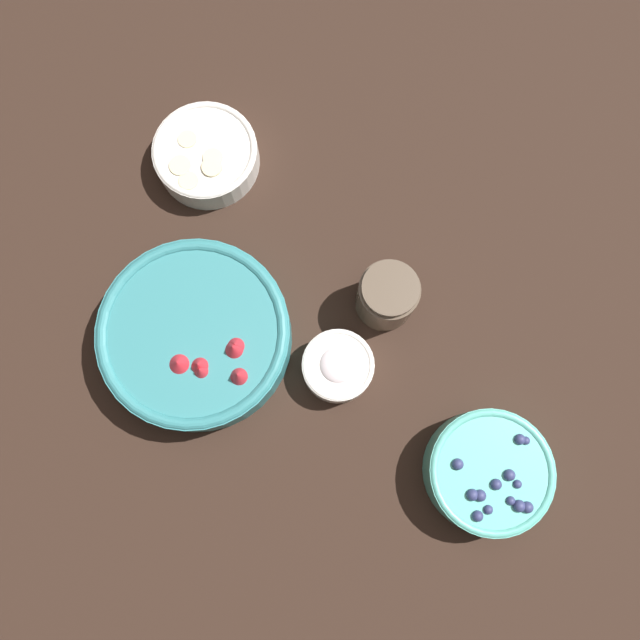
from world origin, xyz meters
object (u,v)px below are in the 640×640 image
object	(u,v)px
bowl_cream	(338,366)
jar_chocolate	(387,296)
bowl_blueberries	(488,472)
bowl_strawberries	(196,335)
bowl_bananas	(206,155)

from	to	relation	value
bowl_cream	jar_chocolate	size ratio (longest dim) A/B	1.09
bowl_blueberries	bowl_cream	distance (m)	0.25
bowl_strawberries	bowl_blueberries	distance (m)	0.44
bowl_blueberries	jar_chocolate	distance (m)	0.27
bowl_strawberries	bowl_cream	world-z (taller)	bowl_strawberries
bowl_strawberries	bowl_blueberries	xyz separation A→B (m)	(-0.44, 0.00, -0.00)
bowl_strawberries	bowl_blueberries	bearing A→B (deg)	179.57
bowl_strawberries	bowl_cream	distance (m)	0.20
jar_chocolate	bowl_cream	bearing A→B (deg)	79.01
jar_chocolate	bowl_bananas	bearing A→B (deg)	-15.53
bowl_strawberries	jar_chocolate	size ratio (longest dim) A/B	2.89
bowl_strawberries	bowl_bananas	xyz separation A→B (m)	(0.11, -0.25, -0.01)
bowl_bananas	bowl_strawberries	bearing A→B (deg)	114.06
bowl_blueberries	bowl_bananas	bearing A→B (deg)	-24.94
bowl_cream	bowl_blueberries	bearing A→B (deg)	168.89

